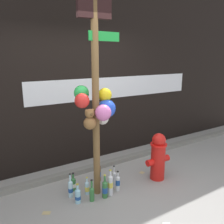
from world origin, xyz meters
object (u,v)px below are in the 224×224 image
(bottle_1, at_px, (118,182))
(bottle_9, at_px, (105,189))
(fire_hydrant, at_px, (158,156))
(bottle_0, at_px, (110,184))
(bottle_5, at_px, (73,184))
(bottle_6, at_px, (99,173))
(bottle_8, at_px, (71,188))
(bottle_3, at_px, (87,188))
(bottle_7, at_px, (78,196))
(memorial_post, at_px, (97,94))
(bottle_2, at_px, (92,193))
(bottle_4, at_px, (114,178))

(bottle_1, relative_size, bottle_9, 0.89)
(bottle_1, bearing_deg, fire_hydrant, -3.06)
(bottle_0, bearing_deg, bottle_5, 136.58)
(bottle_1, xyz_separation_m, bottle_6, (-0.11, 0.39, 0.01))
(bottle_8, relative_size, bottle_9, 1.02)
(bottle_3, xyz_separation_m, bottle_6, (0.33, 0.24, 0.03))
(bottle_6, relative_size, bottle_7, 1.23)
(bottle_7, xyz_separation_m, bottle_9, (0.38, -0.08, 0.02))
(memorial_post, bearing_deg, bottle_1, -21.67)
(memorial_post, relative_size, bottle_2, 8.63)
(bottle_1, height_order, bottle_4, bottle_4)
(bottle_2, xyz_separation_m, bottle_4, (0.46, 0.16, 0.01))
(memorial_post, bearing_deg, bottle_5, 141.10)
(fire_hydrant, distance_m, bottle_3, 1.24)
(fire_hydrant, relative_size, bottle_4, 2.27)
(bottle_7, bearing_deg, bottle_2, -17.35)
(bottle_9, bearing_deg, bottle_2, 173.06)
(bottle_4, distance_m, bottle_6, 0.29)
(fire_hydrant, bearing_deg, bottle_4, 167.32)
(bottle_3, relative_size, bottle_5, 0.95)
(bottle_0, xyz_separation_m, bottle_1, (0.16, 0.04, -0.04))
(bottle_2, height_order, bottle_4, bottle_4)
(bottle_0, distance_m, bottle_7, 0.49)
(fire_hydrant, distance_m, bottle_1, 0.80)
(bottle_3, xyz_separation_m, bottle_8, (-0.23, 0.06, 0.03))
(memorial_post, xyz_separation_m, bottle_3, (-0.16, 0.04, -1.38))
(bottle_6, xyz_separation_m, bottle_7, (-0.53, -0.37, -0.03))
(memorial_post, xyz_separation_m, bottle_1, (0.27, -0.11, -1.35))
(bottle_5, xyz_separation_m, bottle_6, (0.46, 0.04, 0.03))
(fire_hydrant, xyz_separation_m, bottle_7, (-1.39, 0.06, -0.28))
(fire_hydrant, distance_m, bottle_5, 1.41)
(bottle_4, bearing_deg, bottle_7, -171.06)
(bottle_5, xyz_separation_m, bottle_8, (-0.10, -0.14, 0.03))
(fire_hydrant, distance_m, bottle_2, 1.23)
(memorial_post, xyz_separation_m, bottle_5, (-0.29, 0.24, -1.37))
(bottle_2, bearing_deg, bottle_8, 131.80)
(bottle_3, xyz_separation_m, bottle_7, (-0.20, -0.13, 0.01))
(fire_hydrant, bearing_deg, bottle_1, 176.94)
(memorial_post, distance_m, bottle_4, 1.38)
(bottle_2, height_order, bottle_3, bottle_2)
(bottle_0, xyz_separation_m, bottle_5, (-0.41, 0.39, -0.06))
(memorial_post, distance_m, fire_hydrant, 1.50)
(bottle_5, bearing_deg, bottle_1, -31.35)
(bottle_2, distance_m, bottle_6, 0.54)
(bottle_2, bearing_deg, bottle_6, 51.39)
(fire_hydrant, bearing_deg, bottle_0, -179.71)
(bottle_1, relative_size, bottle_6, 0.88)
(bottle_0, xyz_separation_m, bottle_6, (0.05, 0.44, -0.03))
(bottle_0, height_order, bottle_3, bottle_0)
(bottle_5, height_order, bottle_7, bottle_7)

